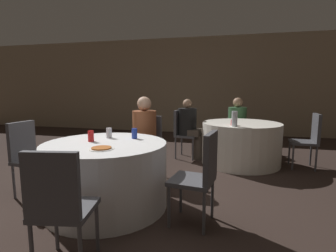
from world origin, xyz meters
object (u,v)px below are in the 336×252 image
chair_near_north (147,141)px  chair_far_west (182,129)px  chair_near_west (28,152)px  soda_can_blue (134,133)px  soda_can_red (91,136)px  bottle_far (235,119)px  chair_far_north (237,125)px  table_far (241,143)px  chair_near_south (59,201)px  pizza_plate_near (101,148)px  person_floral_shirt (143,138)px  chair_far_east (310,136)px  chair_near_east (201,170)px  person_black_shirt (191,128)px  person_green_jacket (237,124)px  table_near (106,175)px  soda_can_silver (109,133)px

chair_near_north → chair_far_west: same height
chair_near_west → soda_can_blue: (1.31, 0.24, 0.24)m
soda_can_red → bottle_far: 2.24m
chair_far_north → chair_far_west: size_ratio=1.00×
table_far → chair_near_south: bearing=-111.9°
chair_far_north → bottle_far: size_ratio=3.78×
chair_far_north → pizza_plate_near: (-1.32, -3.52, 0.19)m
bottle_far → chair_far_west: bearing=144.8°
person_floral_shirt → chair_near_north: bearing=-90.0°
chair_far_east → pizza_plate_near: 3.46m
chair_near_east → pizza_plate_near: size_ratio=3.70×
chair_near_west → soda_can_red: size_ratio=7.49×
chair_near_west → chair_far_north: size_ratio=1.00×
person_black_shirt → person_green_jacket: bearing=141.1°
person_black_shirt → person_green_jacket: person_green_jacket is taller
table_near → chair_far_east: 3.35m
chair_near_west → soda_can_silver: size_ratio=7.49×
chair_near_west → table_far: bearing=132.6°
table_near → person_green_jacket: size_ratio=1.19×
chair_near_west → person_green_jacket: 3.93m
chair_near_south → chair_far_west: bearing=75.8°
person_black_shirt → chair_near_south: bearing=2.0°
chair_far_east → soda_can_red: (-2.77, -2.09, 0.24)m
person_floral_shirt → pizza_plate_near: 1.22m
chair_far_west → bottle_far: bottle_far is taller
chair_near_north → person_green_jacket: bearing=-116.9°
table_far → person_green_jacket: person_green_jacket is taller
chair_near_east → bottle_far: (0.29, 1.78, 0.30)m
person_green_jacket → chair_near_east: bearing=80.1°
chair_near_east → chair_near_west: size_ratio=1.00×
chair_near_south → chair_far_east: same height
chair_far_north → person_green_jacket: size_ratio=0.81×
table_far → soda_can_silver: bearing=-130.2°
chair_near_east → chair_near_south: bearing=144.2°
chair_near_north → person_black_shirt: size_ratio=0.81×
pizza_plate_near → soda_can_silver: size_ratio=2.03×
person_floral_shirt → bottle_far: 1.47m
person_floral_shirt → soda_can_blue: (0.12, -0.62, 0.18)m
soda_can_silver → chair_far_west: bearing=76.1°
table_near → bottle_far: 2.19m
chair_near_west → person_black_shirt: (1.66, 2.21, 0.03)m
chair_near_south → chair_near_north: bearing=81.5°
chair_near_west → pizza_plate_near: chair_near_west is taller
chair_far_north → chair_near_north: bearing=55.3°
person_black_shirt → person_green_jacket: 1.17m
table_near → chair_far_east: size_ratio=1.48×
chair_far_north → chair_near_west: bearing=48.0°
chair_far_north → chair_far_west: same height
chair_near_south → person_black_shirt: person_black_shirt is taller
table_near → person_green_jacket: 3.41m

